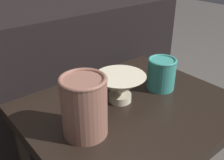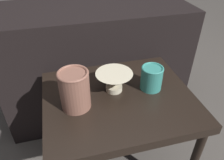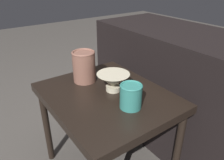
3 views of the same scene
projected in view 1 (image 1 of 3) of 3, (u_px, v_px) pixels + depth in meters
table at (131, 121)px, 0.84m from camera, size 0.64×0.53×0.52m
couch_backdrop at (51, 82)px, 1.26m from camera, size 1.15×0.50×0.73m
bowl at (120, 86)px, 0.81m from camera, size 0.16×0.16×0.09m
vase_textured_left at (84, 105)px, 0.66m from camera, size 0.12×0.12×0.16m
vase_colorful_right at (161, 73)px, 0.88m from camera, size 0.10×0.10×0.11m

